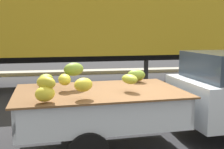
% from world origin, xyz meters
% --- Properties ---
extents(curb_strip, '(80.00, 0.80, 0.16)m').
position_xyz_m(curb_strip, '(0.00, 9.55, 0.08)').
color(curb_strip, gray).
rests_on(curb_strip, ground).
extents(pickup_truck, '(5.15, 2.07, 1.70)m').
position_xyz_m(pickup_truck, '(1.14, 0.32, 0.88)').
color(pickup_truck, silver).
rests_on(pickup_truck, ground).
extents(semi_trailer, '(12.09, 3.05, 3.95)m').
position_xyz_m(semi_trailer, '(-1.50, 6.29, 2.54)').
color(semi_trailer, gold).
rests_on(semi_trailer, ground).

